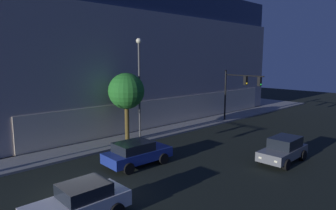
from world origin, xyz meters
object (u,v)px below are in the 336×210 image
Objects in this scene: street_lamp_sidewalk at (139,77)px; car_grey at (283,149)px; traffic_light_far_corner at (240,86)px; car_blue at (137,153)px; modern_building at (118,58)px; car_white at (79,203)px; sidewalk_tree at (126,91)px.

street_lamp_sidewalk reaches higher than car_grey.
car_blue is at bearing -170.16° from traffic_light_far_corner.
car_blue is (-10.23, -17.28, -6.19)m from modern_building.
modern_building is 4.21× the size of street_lamp_sidewalk.
car_white is 0.97× the size of car_blue.
car_grey is at bearing -10.07° from car_white.
traffic_light_far_corner is 0.99× the size of sidewalk_tree.
modern_building is 14.68m from sidewalk_tree.
street_lamp_sidewalk is 12.13m from car_grey.
modern_building is at bearing 59.36° from car_blue.
car_blue is at bearing -129.84° from street_lamp_sidewalk.
street_lamp_sidewalk is at bearing 40.68° from car_white.
traffic_light_far_corner is at bearing -69.98° from modern_building.
modern_building is 8.16× the size of car_white.
car_grey is (-2.65, -23.41, -6.17)m from modern_building.
modern_building reaches higher than sidewalk_tree.
modern_building is 6.28× the size of sidewalk_tree.
car_white is (-16.06, -21.03, -6.20)m from modern_building.
street_lamp_sidewalk is 13.36m from car_white.
street_lamp_sidewalk is (-6.53, -12.83, -1.68)m from modern_building.
sidewalk_tree is 1.33× the size of car_grey.
street_lamp_sidewalk is at bearing -116.95° from modern_building.
traffic_light_far_corner is 1.25× the size of car_blue.
traffic_light_far_corner is at bearing 47.96° from car_grey.
street_lamp_sidewalk is 1.88× the size of car_blue.
sidewalk_tree is 1.26× the size of car_blue.
traffic_light_far_corner is at bearing 9.84° from car_blue.
traffic_light_far_corner is at bearing 16.78° from car_white.
street_lamp_sidewalk is 1.94× the size of car_white.
car_white is at bearing -147.22° from car_blue.
modern_building is at bearing 58.80° from sidewalk_tree.
car_grey reaches higher than car_white.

